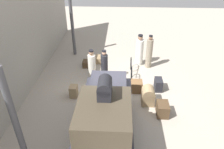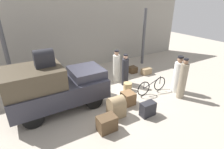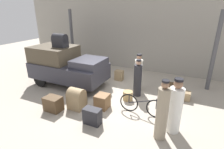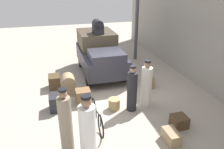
# 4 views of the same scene
# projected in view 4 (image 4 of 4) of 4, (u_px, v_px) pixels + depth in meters

# --- Properties ---
(ground_plane) EXTENTS (30.00, 30.00, 0.00)m
(ground_plane) POSITION_uv_depth(u_px,v_px,m) (106.00, 95.00, 8.51)
(ground_plane) COLOR #A89E8E
(station_building_facade) EXTENTS (16.00, 0.15, 4.50)m
(station_building_facade) POSITION_uv_depth(u_px,v_px,m) (205.00, 32.00, 8.61)
(station_building_facade) COLOR gray
(station_building_facade) RESTS_ON ground
(canopy_pillar_left) EXTENTS (0.18, 0.18, 3.54)m
(canopy_pillar_left) POSITION_uv_depth(u_px,v_px,m) (136.00, 28.00, 11.72)
(canopy_pillar_left) COLOR #4C4C51
(canopy_pillar_left) RESTS_ON ground
(truck) EXTENTS (3.67, 1.79, 1.86)m
(truck) POSITION_uv_depth(u_px,v_px,m) (99.00, 53.00, 10.24)
(truck) COLOR black
(truck) RESTS_ON ground
(bicycle) EXTENTS (1.68, 0.04, 0.74)m
(bicycle) POSITION_uv_depth(u_px,v_px,m) (97.00, 116.00, 6.58)
(bicycle) COLOR black
(bicycle) RESTS_ON ground
(wicker_basket) EXTENTS (0.40, 0.40, 0.38)m
(wicker_basket) POSITION_uv_depth(u_px,v_px,m) (114.00, 104.00, 7.57)
(wicker_basket) COLOR tan
(wicker_basket) RESTS_ON ground
(porter_with_bicycle) EXTENTS (0.33, 0.33, 1.83)m
(porter_with_bicycle) POSITION_uv_depth(u_px,v_px,m) (66.00, 124.00, 5.42)
(porter_with_bicycle) COLOR gray
(porter_with_bicycle) RESTS_ON ground
(conductor_in_dark_uniform) EXTENTS (0.42, 0.42, 1.74)m
(conductor_in_dark_uniform) POSITION_uv_depth(u_px,v_px,m) (88.00, 130.00, 5.31)
(conductor_in_dark_uniform) COLOR white
(conductor_in_dark_uniform) RESTS_ON ground
(porter_standing_middle) EXTENTS (0.36, 0.36, 1.70)m
(porter_standing_middle) POSITION_uv_depth(u_px,v_px,m) (146.00, 85.00, 7.56)
(porter_standing_middle) COLOR silver
(porter_standing_middle) RESTS_ON ground
(porter_carrying_trunk) EXTENTS (0.34, 0.34, 1.62)m
(porter_carrying_trunk) POSITION_uv_depth(u_px,v_px,m) (132.00, 90.00, 7.29)
(porter_carrying_trunk) COLOR #232328
(porter_carrying_trunk) RESTS_ON ground
(suitcase_black_upright) EXTENTS (0.48, 0.52, 0.53)m
(suitcase_black_upright) POSITION_uv_depth(u_px,v_px,m) (83.00, 96.00, 7.89)
(suitcase_black_upright) COLOR brown
(suitcase_black_upright) RESTS_ON ground
(trunk_large_brown) EXTENTS (0.62, 0.45, 0.54)m
(trunk_large_brown) POSITION_uv_depth(u_px,v_px,m) (54.00, 82.00, 9.02)
(trunk_large_brown) COLOR #4C3823
(trunk_large_brown) RESTS_ON ground
(trunk_wicker_pale) EXTENTS (0.46, 0.45, 0.36)m
(trunk_wicker_pale) POSITION_uv_depth(u_px,v_px,m) (179.00, 121.00, 6.64)
(trunk_wicker_pale) COLOR #4C3823
(trunk_wicker_pale) RESTS_ON ground
(suitcase_tan_flat) EXTENTS (0.57, 0.33, 0.55)m
(suitcase_tan_flat) POSITION_uv_depth(u_px,v_px,m) (54.00, 103.00, 7.47)
(suitcase_tan_flat) COLOR #232328
(suitcase_tan_flat) RESTS_ON ground
(trunk_umber_medium) EXTENTS (0.42, 0.33, 0.53)m
(trunk_umber_medium) POSITION_uv_depth(u_px,v_px,m) (149.00, 82.00, 9.03)
(trunk_umber_medium) COLOR #937A56
(trunk_umber_medium) RESTS_ON ground
(trunk_barrel_dark) EXTENTS (0.58, 0.53, 0.81)m
(trunk_barrel_dark) POSITION_uv_depth(u_px,v_px,m) (68.00, 84.00, 8.48)
(trunk_barrel_dark) COLOR #937A56
(trunk_barrel_dark) RESTS_ON ground
(suitcase_small_leather) EXTENTS (0.58, 0.34, 0.35)m
(suitcase_small_leather) POSITION_uv_depth(u_px,v_px,m) (171.00, 137.00, 6.01)
(suitcase_small_leather) COLOR #937A56
(suitcase_small_leather) RESTS_ON ground
(trunk_on_truck_roof) EXTENTS (0.67, 0.43, 0.62)m
(trunk_on_truck_roof) POSITION_uv_depth(u_px,v_px,m) (98.00, 27.00, 9.95)
(trunk_on_truck_roof) COLOR #232328
(trunk_on_truck_roof) RESTS_ON truck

